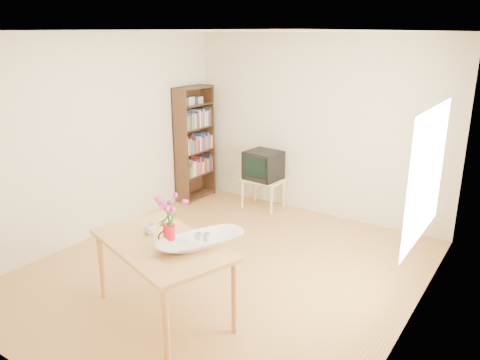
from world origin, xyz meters
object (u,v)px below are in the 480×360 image
Objects in this scene: table at (162,251)px; pitcher at (169,235)px; bowl at (200,220)px; television at (264,165)px; mug at (149,229)px.

pitcher is at bearing 28.20° from table.
bowl is at bearing 40.55° from pitcher.
mug is at bearing -75.98° from television.
table is 3.10m from television.
table is at bearing -157.60° from pitcher.
bowl reaches higher than pitcher.
pitcher reaches higher than table.
bowl reaches higher than mug.
pitcher is 0.39× the size of television.
table is 0.50m from bowl.
bowl is (0.34, 0.15, 0.33)m from table.
mug is 2.97m from television.
table is 2.99× the size of bowl.
television is at bearing 121.31° from table.
bowl reaches higher than television.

